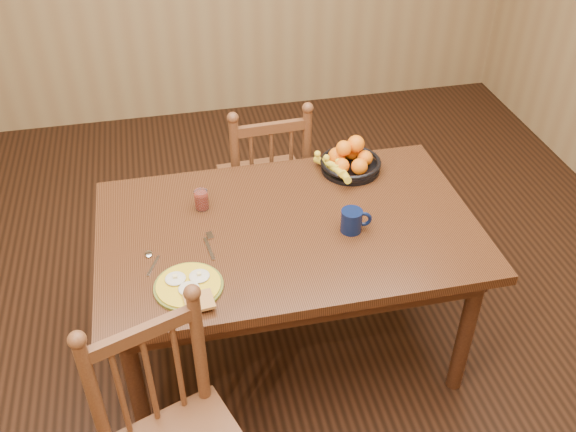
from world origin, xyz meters
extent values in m
cube|color=black|center=(0.00, 0.00, 0.00)|extent=(4.50, 5.00, 0.01)
cube|color=black|center=(0.00, 0.00, 0.73)|extent=(1.60, 1.00, 0.04)
cube|color=black|center=(0.00, 0.42, 0.65)|extent=(1.40, 0.04, 0.10)
cube|color=black|center=(0.00, -0.42, 0.65)|extent=(1.40, 0.04, 0.10)
cube|color=black|center=(0.72, 0.00, 0.65)|extent=(0.04, 0.84, 0.10)
cube|color=black|center=(-0.72, 0.00, 0.65)|extent=(0.04, 0.84, 0.10)
cylinder|color=black|center=(-0.70, -0.40, 0.35)|extent=(0.07, 0.07, 0.70)
cylinder|color=black|center=(0.70, -0.40, 0.35)|extent=(0.07, 0.07, 0.70)
cylinder|color=black|center=(-0.70, 0.40, 0.35)|extent=(0.07, 0.07, 0.70)
cylinder|color=black|center=(0.70, 0.40, 0.35)|extent=(0.07, 0.07, 0.70)
cube|color=#4A2516|center=(0.03, 0.76, 0.46)|extent=(0.47, 0.45, 0.04)
cylinder|color=#4A2516|center=(0.20, 0.94, 0.22)|extent=(0.04, 0.04, 0.44)
cylinder|color=#4A2516|center=(-0.16, 0.92, 0.22)|extent=(0.04, 0.04, 0.44)
cylinder|color=#4A2516|center=(0.22, 0.60, 0.22)|extent=(0.04, 0.04, 0.44)
cylinder|color=#4A2516|center=(-0.14, 0.58, 0.22)|extent=(0.04, 0.04, 0.44)
cylinder|color=#4A2516|center=(0.22, 0.58, 0.72)|extent=(0.04, 0.04, 0.53)
cylinder|color=#4A2516|center=(-0.14, 0.56, 0.72)|extent=(0.04, 0.04, 0.53)
cylinder|color=#4A2516|center=(0.04, 0.57, 0.67)|extent=(0.02, 0.02, 0.41)
cube|color=#4A2516|center=(0.04, 0.57, 0.90)|extent=(0.37, 0.05, 0.05)
cylinder|color=#4A2516|center=(-0.79, -0.71, 0.73)|extent=(0.05, 0.05, 0.54)
cylinder|color=#4A2516|center=(-0.44, -0.58, 0.73)|extent=(0.05, 0.05, 0.54)
cylinder|color=#4A2516|center=(-0.62, -0.65, 0.68)|extent=(0.02, 0.02, 0.41)
cube|color=#4A2516|center=(-0.62, -0.65, 0.92)|extent=(0.36, 0.15, 0.05)
cylinder|color=#59601E|center=(-0.45, -0.29, 0.76)|extent=(0.26, 0.26, 0.01)
cylinder|color=gold|center=(-0.45, -0.29, 0.76)|extent=(0.24, 0.24, 0.01)
ellipsoid|color=silver|center=(-0.49, -0.26, 0.77)|extent=(0.08, 0.08, 0.01)
cube|color=#F2E08C|center=(-0.49, -0.26, 0.79)|extent=(0.02, 0.02, 0.01)
ellipsoid|color=silver|center=(-0.40, -0.26, 0.77)|extent=(0.08, 0.08, 0.01)
cube|color=#F2E08C|center=(-0.40, -0.26, 0.79)|extent=(0.02, 0.02, 0.01)
ellipsoid|color=silver|center=(-0.45, -0.32, 0.77)|extent=(0.08, 0.08, 0.01)
cube|color=#F2E08C|center=(-0.45, -0.32, 0.79)|extent=(0.02, 0.02, 0.01)
cube|color=brown|center=(-0.42, -0.40, 0.78)|extent=(0.11, 0.11, 0.01)
cube|color=silver|center=(-0.35, -0.09, 0.75)|extent=(0.03, 0.15, 0.00)
cube|color=silver|center=(-0.33, 0.00, 0.75)|extent=(0.03, 0.05, 0.00)
cube|color=silver|center=(-0.57, -0.14, 0.75)|extent=(0.06, 0.11, 0.00)
ellipsoid|color=silver|center=(-0.59, -0.07, 0.76)|extent=(0.03, 0.04, 0.01)
cylinder|color=#091333|center=(0.25, -0.09, 0.80)|extent=(0.09, 0.09, 0.10)
torus|color=#091333|center=(0.30, -0.09, 0.80)|extent=(0.07, 0.03, 0.07)
cylinder|color=black|center=(0.25, -0.09, 0.85)|extent=(0.08, 0.08, 0.00)
cylinder|color=silver|center=(-0.34, 0.20, 0.80)|extent=(0.06, 0.06, 0.09)
cylinder|color=maroon|center=(-0.34, 0.20, 0.79)|extent=(0.05, 0.05, 0.07)
cylinder|color=black|center=(0.38, 0.35, 0.76)|extent=(0.28, 0.28, 0.02)
torus|color=black|center=(0.38, 0.35, 0.80)|extent=(0.29, 0.29, 0.02)
cylinder|color=black|center=(0.38, 0.35, 0.75)|extent=(0.10, 0.10, 0.01)
sphere|color=orange|center=(0.45, 0.35, 0.81)|extent=(0.07, 0.07, 0.07)
sphere|color=orange|center=(0.40, 0.42, 0.81)|extent=(0.08, 0.08, 0.08)
sphere|color=orange|center=(0.32, 0.39, 0.81)|extent=(0.08, 0.08, 0.08)
sphere|color=orange|center=(0.32, 0.31, 0.81)|extent=(0.07, 0.07, 0.07)
sphere|color=orange|center=(0.40, 0.29, 0.81)|extent=(0.08, 0.08, 0.08)
sphere|color=orange|center=(0.41, 0.38, 0.87)|extent=(0.08, 0.08, 0.08)
sphere|color=orange|center=(0.35, 0.36, 0.87)|extent=(0.07, 0.07, 0.07)
cylinder|color=yellow|center=(0.29, 0.31, 0.80)|extent=(0.10, 0.17, 0.07)
cylinder|color=yellow|center=(0.27, 0.36, 0.80)|extent=(0.14, 0.15, 0.07)
cylinder|color=yellow|center=(0.32, 0.26, 0.80)|extent=(0.06, 0.18, 0.07)
camera|label=1|loc=(-0.46, -2.08, 2.44)|focal=40.00mm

